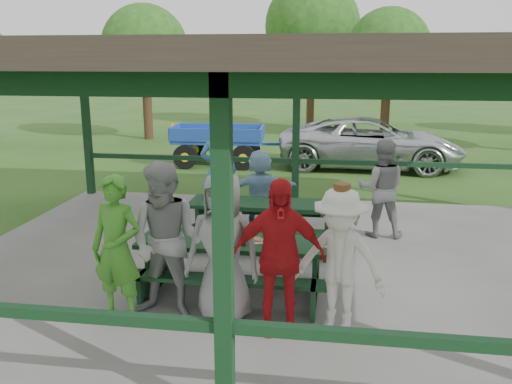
% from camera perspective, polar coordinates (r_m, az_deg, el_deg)
% --- Properties ---
extents(ground, '(90.00, 90.00, 0.00)m').
position_cam_1_polar(ground, '(8.52, 2.05, -8.06)').
color(ground, '#264D18').
rests_on(ground, ground).
extents(concrete_slab, '(10.00, 8.00, 0.10)m').
position_cam_1_polar(concrete_slab, '(8.51, 2.05, -7.74)').
color(concrete_slab, slate).
rests_on(concrete_slab, ground).
extents(pavilion_structure, '(10.60, 8.60, 3.24)m').
position_cam_1_polar(pavilion_structure, '(7.90, 2.25, 13.76)').
color(pavilion_structure, black).
rests_on(pavilion_structure, concrete_slab).
extents(picnic_table_near, '(2.53, 1.39, 0.75)m').
position_cam_1_polar(picnic_table_near, '(7.27, -2.34, -7.18)').
color(picnic_table_near, black).
rests_on(picnic_table_near, concrete_slab).
extents(picnic_table_far, '(2.48, 1.39, 0.75)m').
position_cam_1_polar(picnic_table_far, '(9.12, 0.80, -2.76)').
color(picnic_table_far, black).
rests_on(picnic_table_far, concrete_slab).
extents(table_setting, '(2.28, 0.45, 0.10)m').
position_cam_1_polar(table_setting, '(7.22, -2.61, -4.72)').
color(table_setting, white).
rests_on(table_setting, picnic_table_near).
extents(contestant_green, '(0.72, 0.54, 1.78)m').
position_cam_1_polar(contestant_green, '(6.65, -14.46, -5.83)').
color(contestant_green, '#418E2A').
rests_on(contestant_green, concrete_slab).
extents(contestant_grey_left, '(1.01, 0.83, 1.92)m').
position_cam_1_polar(contestant_grey_left, '(6.57, -9.36, -5.15)').
color(contestant_grey_left, gray).
rests_on(contestant_grey_left, concrete_slab).
extents(contestant_grey_mid, '(0.93, 0.64, 1.83)m').
position_cam_1_polar(contestant_grey_mid, '(6.40, -3.50, -5.95)').
color(contestant_grey_mid, gray).
rests_on(contestant_grey_mid, concrete_slab).
extents(contestant_red, '(1.13, 0.61, 1.82)m').
position_cam_1_polar(contestant_red, '(6.16, 2.33, -6.80)').
color(contestant_red, red).
rests_on(contestant_red, concrete_slab).
extents(contestant_white_fedora, '(1.24, 0.95, 1.75)m').
position_cam_1_polar(contestant_white_fedora, '(6.26, 8.75, -7.17)').
color(contestant_white_fedora, silver).
rests_on(contestant_white_fedora, concrete_slab).
extents(spectator_lblue, '(1.47, 0.77, 1.52)m').
position_cam_1_polar(spectator_lblue, '(9.81, 0.41, 0.18)').
color(spectator_lblue, '#85ADCE').
rests_on(spectator_lblue, concrete_slab).
extents(spectator_blue, '(0.71, 0.47, 1.94)m').
position_cam_1_polar(spectator_blue, '(10.53, -3.99, 2.29)').
color(spectator_blue, teal).
rests_on(spectator_blue, concrete_slab).
extents(spectator_grey, '(0.85, 0.66, 1.74)m').
position_cam_1_polar(spectator_grey, '(9.75, 13.03, 0.39)').
color(spectator_grey, gray).
rests_on(spectator_grey, concrete_slab).
extents(pickup_truck, '(5.45, 2.68, 1.49)m').
position_cam_1_polar(pickup_truck, '(16.46, 12.00, 5.08)').
color(pickup_truck, silver).
rests_on(pickup_truck, ground).
extents(farm_trailer, '(3.69, 1.74, 1.29)m').
position_cam_1_polar(farm_trailer, '(16.57, -3.99, 5.03)').
color(farm_trailer, '#1C429A').
rests_on(farm_trailer, ground).
extents(tree_far_left, '(3.36, 3.36, 5.25)m').
position_cam_1_polar(tree_far_left, '(22.26, -11.64, 14.58)').
color(tree_far_left, '#342215').
rests_on(tree_far_left, ground).
extents(tree_left, '(4.32, 4.32, 6.75)m').
position_cam_1_polar(tree_left, '(25.84, 5.93, 16.92)').
color(tree_left, '#342215').
rests_on(tree_left, ground).
extents(tree_mid, '(3.29, 3.29, 5.14)m').
position_cam_1_polar(tree_mid, '(22.51, 13.78, 14.26)').
color(tree_mid, '#342215').
rests_on(tree_mid, ground).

